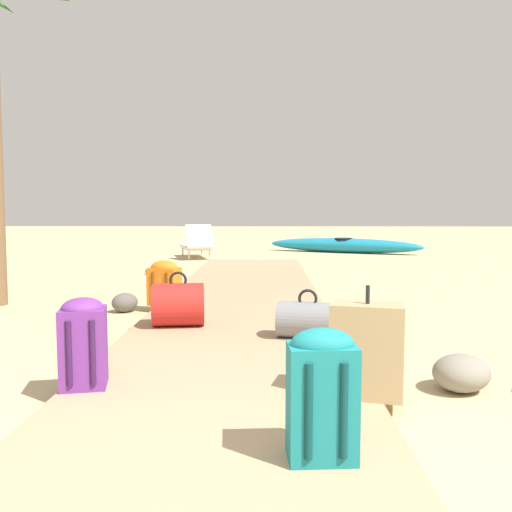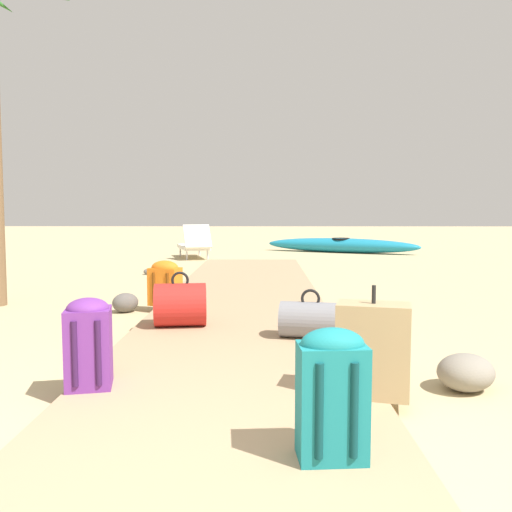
{
  "view_description": "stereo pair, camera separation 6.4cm",
  "coord_description": "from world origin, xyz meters",
  "px_view_note": "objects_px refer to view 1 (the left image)",
  "views": [
    {
      "loc": [
        0.3,
        -1.54,
        1.17
      ],
      "look_at": [
        0.15,
        5.45,
        0.55
      ],
      "focal_mm": 37.48,
      "sensor_mm": 36.0,
      "label": 1
    },
    {
      "loc": [
        0.23,
        -1.54,
        1.17
      ],
      "look_at": [
        0.15,
        5.45,
        0.55
      ],
      "focal_mm": 37.48,
      "sensor_mm": 36.0,
      "label": 2
    }
  ],
  "objects_px": {
    "suitcase_tan": "(367,350)",
    "backpack_purple": "(83,340)",
    "kayak": "(343,245)",
    "lounge_chair": "(197,244)",
    "duffel_bag_grey": "(308,320)",
    "duffel_bag_red": "(178,304)",
    "backpack_orange": "(164,282)",
    "backpack_teal": "(322,391)"
  },
  "relations": [
    {
      "from": "kayak",
      "to": "backpack_orange",
      "type": "bearing_deg",
      "value": -111.14
    },
    {
      "from": "backpack_purple",
      "to": "lounge_chair",
      "type": "bearing_deg",
      "value": 93.36
    },
    {
      "from": "kayak",
      "to": "backpack_purple",
      "type": "bearing_deg",
      "value": -105.91
    },
    {
      "from": "lounge_chair",
      "to": "backpack_purple",
      "type": "bearing_deg",
      "value": -86.64
    },
    {
      "from": "duffel_bag_red",
      "to": "suitcase_tan",
      "type": "distance_m",
      "value": 2.32
    },
    {
      "from": "suitcase_tan",
      "to": "duffel_bag_grey",
      "type": "distance_m",
      "value": 1.43
    },
    {
      "from": "duffel_bag_red",
      "to": "backpack_purple",
      "type": "height_order",
      "value": "backpack_purple"
    },
    {
      "from": "backpack_purple",
      "to": "lounge_chair",
      "type": "distance_m",
      "value": 9.4
    },
    {
      "from": "backpack_teal",
      "to": "duffel_bag_grey",
      "type": "bearing_deg",
      "value": 87.29
    },
    {
      "from": "duffel_bag_red",
      "to": "kayak",
      "type": "height_order",
      "value": "duffel_bag_red"
    },
    {
      "from": "suitcase_tan",
      "to": "kayak",
      "type": "xyz_separation_m",
      "value": [
        1.46,
        11.21,
        -0.16
      ]
    },
    {
      "from": "duffel_bag_grey",
      "to": "lounge_chair",
      "type": "relative_size",
      "value": 0.34
    },
    {
      "from": "backpack_teal",
      "to": "backpack_purple",
      "type": "distance_m",
      "value": 1.65
    },
    {
      "from": "duffel_bag_grey",
      "to": "lounge_chair",
      "type": "distance_m",
      "value": 8.36
    },
    {
      "from": "suitcase_tan",
      "to": "kayak",
      "type": "height_order",
      "value": "suitcase_tan"
    },
    {
      "from": "backpack_orange",
      "to": "lounge_chair",
      "type": "bearing_deg",
      "value": 94.4
    },
    {
      "from": "backpack_orange",
      "to": "kayak",
      "type": "bearing_deg",
      "value": 68.86
    },
    {
      "from": "suitcase_tan",
      "to": "lounge_chair",
      "type": "height_order",
      "value": "lounge_chair"
    },
    {
      "from": "backpack_orange",
      "to": "suitcase_tan",
      "type": "distance_m",
      "value": 3.41
    },
    {
      "from": "backpack_teal",
      "to": "backpack_purple",
      "type": "relative_size",
      "value": 1.05
    },
    {
      "from": "lounge_chair",
      "to": "kayak",
      "type": "distance_m",
      "value": 4.08
    },
    {
      "from": "duffel_bag_red",
      "to": "duffel_bag_grey",
      "type": "distance_m",
      "value": 1.25
    },
    {
      "from": "duffel_bag_grey",
      "to": "duffel_bag_red",
      "type": "bearing_deg",
      "value": 159.25
    },
    {
      "from": "backpack_teal",
      "to": "kayak",
      "type": "xyz_separation_m",
      "value": [
        1.8,
        12.01,
        -0.19
      ]
    },
    {
      "from": "backpack_purple",
      "to": "kayak",
      "type": "relative_size",
      "value": 0.14
    },
    {
      "from": "duffel_bag_red",
      "to": "backpack_purple",
      "type": "xyz_separation_m",
      "value": [
        -0.3,
        -1.72,
        0.09
      ]
    },
    {
      "from": "backpack_purple",
      "to": "duffel_bag_grey",
      "type": "bearing_deg",
      "value": 41.01
    },
    {
      "from": "backpack_teal",
      "to": "duffel_bag_grey",
      "type": "distance_m",
      "value": 2.21
    },
    {
      "from": "backpack_orange",
      "to": "duffel_bag_red",
      "type": "relative_size",
      "value": 0.97
    },
    {
      "from": "backpack_purple",
      "to": "duffel_bag_grey",
      "type": "relative_size",
      "value": 0.99
    },
    {
      "from": "duffel_bag_red",
      "to": "suitcase_tan",
      "type": "xyz_separation_m",
      "value": [
        1.41,
        -1.85,
        0.07
      ]
    },
    {
      "from": "suitcase_tan",
      "to": "lounge_chair",
      "type": "distance_m",
      "value": 9.78
    },
    {
      "from": "lounge_chair",
      "to": "backpack_teal",
      "type": "bearing_deg",
      "value": -79.49
    },
    {
      "from": "suitcase_tan",
      "to": "lounge_chair",
      "type": "xyz_separation_m",
      "value": [
        -2.25,
        9.51,
        -0.02
      ]
    },
    {
      "from": "duffel_bag_grey",
      "to": "backpack_teal",
      "type": "bearing_deg",
      "value": -92.71
    },
    {
      "from": "lounge_chair",
      "to": "kayak",
      "type": "bearing_deg",
      "value": 24.6
    },
    {
      "from": "duffel_bag_grey",
      "to": "kayak",
      "type": "relative_size",
      "value": 0.14
    },
    {
      "from": "duffel_bag_grey",
      "to": "lounge_chair",
      "type": "xyz_separation_m",
      "value": [
        -2.02,
        8.11,
        0.09
      ]
    },
    {
      "from": "duffel_bag_red",
      "to": "kayak",
      "type": "xyz_separation_m",
      "value": [
        2.86,
        9.37,
        -0.09
      ]
    },
    {
      "from": "backpack_orange",
      "to": "kayak",
      "type": "xyz_separation_m",
      "value": [
        3.2,
        8.29,
        -0.15
      ]
    },
    {
      "from": "suitcase_tan",
      "to": "backpack_purple",
      "type": "relative_size",
      "value": 1.18
    },
    {
      "from": "backpack_orange",
      "to": "duffel_bag_grey",
      "type": "relative_size",
      "value": 0.91
    }
  ]
}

